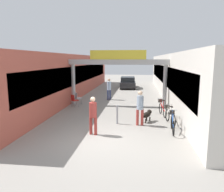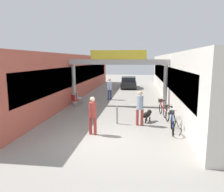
{
  "view_description": "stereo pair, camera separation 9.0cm",
  "coord_description": "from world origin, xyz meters",
  "px_view_note": "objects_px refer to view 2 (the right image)",
  "views": [
    {
      "loc": [
        1.47,
        -8.58,
        3.34
      ],
      "look_at": [
        0.0,
        3.51,
        1.3
      ],
      "focal_mm": 35.0,
      "sensor_mm": 36.0,
      "label": 1
    },
    {
      "loc": [
        1.56,
        -8.57,
        3.34
      ],
      "look_at": [
        0.0,
        3.51,
        1.3
      ],
      "focal_mm": 35.0,
      "sensor_mm": 36.0,
      "label": 2
    }
  ],
  "objects_px": {
    "bollard_post_metal": "(117,114)",
    "bicycle_blue_nearest": "(172,122)",
    "cafe_chair_red_nearer": "(74,100)",
    "parked_car_black": "(129,83)",
    "pedestrian_with_dog": "(140,106)",
    "pedestrian_companion": "(93,113)",
    "dog_on_leash": "(147,115)",
    "bicycle_red_third": "(162,108)",
    "pedestrian_carrying_crate": "(110,88)",
    "bicycle_silver_second": "(170,115)",
    "cafe_chair_aluminium_farther": "(78,97)"
  },
  "relations": [
    {
      "from": "bollard_post_metal",
      "to": "cafe_chair_red_nearer",
      "type": "bearing_deg",
      "value": 132.83
    },
    {
      "from": "cafe_chair_aluminium_farther",
      "to": "pedestrian_carrying_crate",
      "type": "bearing_deg",
      "value": 46.14
    },
    {
      "from": "pedestrian_with_dog",
      "to": "pedestrian_carrying_crate",
      "type": "height_order",
      "value": "pedestrian_with_dog"
    },
    {
      "from": "bicycle_blue_nearest",
      "to": "bicycle_silver_second",
      "type": "distance_m",
      "value": 1.31
    },
    {
      "from": "bicycle_red_third",
      "to": "parked_car_black",
      "type": "distance_m",
      "value": 12.93
    },
    {
      "from": "dog_on_leash",
      "to": "parked_car_black",
      "type": "xyz_separation_m",
      "value": [
        -1.75,
        14.17,
        0.25
      ]
    },
    {
      "from": "bicycle_blue_nearest",
      "to": "parked_car_black",
      "type": "xyz_separation_m",
      "value": [
        -2.87,
        15.66,
        0.21
      ]
    },
    {
      "from": "bicycle_blue_nearest",
      "to": "cafe_chair_red_nearer",
      "type": "distance_m",
      "value": 7.66
    },
    {
      "from": "bicycle_silver_second",
      "to": "bollard_post_metal",
      "type": "relative_size",
      "value": 1.64
    },
    {
      "from": "pedestrian_carrying_crate",
      "to": "dog_on_leash",
      "type": "relative_size",
      "value": 2.04
    },
    {
      "from": "pedestrian_companion",
      "to": "parked_car_black",
      "type": "relative_size",
      "value": 0.42
    },
    {
      "from": "bicycle_red_third",
      "to": "cafe_chair_aluminium_farther",
      "type": "height_order",
      "value": "bicycle_red_third"
    },
    {
      "from": "pedestrian_with_dog",
      "to": "dog_on_leash",
      "type": "relative_size",
      "value": 2.06
    },
    {
      "from": "bicycle_red_third",
      "to": "cafe_chair_red_nearer",
      "type": "xyz_separation_m",
      "value": [
        -5.97,
        1.58,
        0.1
      ]
    },
    {
      "from": "bicycle_blue_nearest",
      "to": "bicycle_silver_second",
      "type": "relative_size",
      "value": 1.01
    },
    {
      "from": "cafe_chair_red_nearer",
      "to": "dog_on_leash",
      "type": "bearing_deg",
      "value": -31.85
    },
    {
      "from": "bicycle_red_third",
      "to": "cafe_chair_red_nearer",
      "type": "distance_m",
      "value": 6.17
    },
    {
      "from": "pedestrian_with_dog",
      "to": "dog_on_leash",
      "type": "distance_m",
      "value": 1.03
    },
    {
      "from": "pedestrian_companion",
      "to": "cafe_chair_red_nearer",
      "type": "xyz_separation_m",
      "value": [
        -2.53,
        5.48,
        -0.45
      ]
    },
    {
      "from": "pedestrian_with_dog",
      "to": "cafe_chair_aluminium_farther",
      "type": "height_order",
      "value": "pedestrian_with_dog"
    },
    {
      "from": "bicycle_silver_second",
      "to": "cafe_chair_red_nearer",
      "type": "xyz_separation_m",
      "value": [
        -6.18,
        3.29,
        0.1
      ]
    },
    {
      "from": "pedestrian_companion",
      "to": "bicycle_blue_nearest",
      "type": "bearing_deg",
      "value": 13.92
    },
    {
      "from": "cafe_chair_aluminium_farther",
      "to": "parked_car_black",
      "type": "xyz_separation_m",
      "value": [
        3.28,
        10.05,
        0.1
      ]
    },
    {
      "from": "dog_on_leash",
      "to": "bicycle_silver_second",
      "type": "bearing_deg",
      "value": -8.59
    },
    {
      "from": "pedestrian_companion",
      "to": "bollard_post_metal",
      "type": "distance_m",
      "value": 2.05
    },
    {
      "from": "dog_on_leash",
      "to": "cafe_chair_aluminium_farther",
      "type": "height_order",
      "value": "cafe_chair_aluminium_farther"
    },
    {
      "from": "pedestrian_companion",
      "to": "dog_on_leash",
      "type": "bearing_deg",
      "value": 43.83
    },
    {
      "from": "pedestrian_companion",
      "to": "dog_on_leash",
      "type": "relative_size",
      "value": 1.98
    },
    {
      "from": "bicycle_blue_nearest",
      "to": "cafe_chair_aluminium_farther",
      "type": "height_order",
      "value": "bicycle_blue_nearest"
    },
    {
      "from": "pedestrian_carrying_crate",
      "to": "pedestrian_with_dog",
      "type": "bearing_deg",
      "value": -70.09
    },
    {
      "from": "bicycle_red_third",
      "to": "pedestrian_with_dog",
      "type": "bearing_deg",
      "value": -121.24
    },
    {
      "from": "dog_on_leash",
      "to": "bollard_post_metal",
      "type": "distance_m",
      "value": 1.68
    },
    {
      "from": "bollard_post_metal",
      "to": "bicycle_red_third",
      "type": "bearing_deg",
      "value": 40.1
    },
    {
      "from": "pedestrian_with_dog",
      "to": "dog_on_leash",
      "type": "height_order",
      "value": "pedestrian_with_dog"
    },
    {
      "from": "dog_on_leash",
      "to": "bicycle_blue_nearest",
      "type": "height_order",
      "value": "bicycle_blue_nearest"
    },
    {
      "from": "bollard_post_metal",
      "to": "pedestrian_carrying_crate",
      "type": "bearing_deg",
      "value": 101.15
    },
    {
      "from": "pedestrian_carrying_crate",
      "to": "bicycle_blue_nearest",
      "type": "bearing_deg",
      "value": -62.5
    },
    {
      "from": "dog_on_leash",
      "to": "bollard_post_metal",
      "type": "bearing_deg",
      "value": -159.05
    },
    {
      "from": "cafe_chair_red_nearer",
      "to": "pedestrian_with_dog",
      "type": "bearing_deg",
      "value": -39.54
    },
    {
      "from": "bicycle_red_third",
      "to": "bollard_post_metal",
      "type": "height_order",
      "value": "bollard_post_metal"
    },
    {
      "from": "bollard_post_metal",
      "to": "bicycle_blue_nearest",
      "type": "bearing_deg",
      "value": -18.16
    },
    {
      "from": "bicycle_blue_nearest",
      "to": "bollard_post_metal",
      "type": "bearing_deg",
      "value": 161.84
    },
    {
      "from": "bicycle_silver_second",
      "to": "bicycle_red_third",
      "type": "distance_m",
      "value": 1.72
    },
    {
      "from": "bollard_post_metal",
      "to": "parked_car_black",
      "type": "relative_size",
      "value": 0.25
    },
    {
      "from": "bicycle_blue_nearest",
      "to": "cafe_chair_red_nearer",
      "type": "bearing_deg",
      "value": 143.17
    },
    {
      "from": "pedestrian_companion",
      "to": "parked_car_black",
      "type": "xyz_separation_m",
      "value": [
        0.73,
        16.55,
        -0.35
      ]
    },
    {
      "from": "cafe_chair_aluminium_farther",
      "to": "bicycle_red_third",
      "type": "bearing_deg",
      "value": -23.37
    },
    {
      "from": "dog_on_leash",
      "to": "cafe_chair_aluminium_farther",
      "type": "bearing_deg",
      "value": 140.66
    },
    {
      "from": "dog_on_leash",
      "to": "cafe_chair_aluminium_farther",
      "type": "relative_size",
      "value": 0.98
    },
    {
      "from": "pedestrian_with_dog",
      "to": "pedestrian_companion",
      "type": "bearing_deg",
      "value": -141.22
    }
  ]
}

